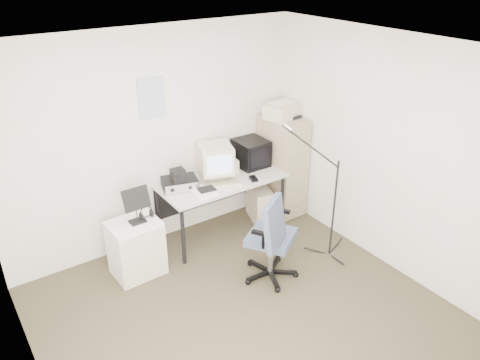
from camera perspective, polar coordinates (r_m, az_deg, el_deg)
floor at (r=4.66m, az=1.16°, el=-16.75°), size 3.60×3.60×0.01m
ceiling at (r=3.46m, az=1.55°, el=15.04°), size 3.60×3.60×0.01m
wall_back at (r=5.33m, az=-10.16°, el=4.74°), size 3.60×0.02×2.50m
wall_front at (r=2.95m, az=23.42°, el=-17.38°), size 3.60×0.02×2.50m
wall_left at (r=3.36m, az=-24.95°, el=-11.65°), size 0.02×3.60×2.50m
wall_right at (r=5.08m, az=18.02°, el=2.69°), size 0.02×3.60×2.50m
wall_calendar at (r=5.15m, az=-10.75°, el=9.82°), size 0.30×0.02×0.44m
filing_cabinet at (r=6.09m, az=5.12°, el=1.77°), size 0.40×0.60×1.30m
printer at (r=5.84m, az=5.29°, el=8.43°), size 0.52×0.42×0.18m
desk at (r=5.70m, az=-2.21°, el=-3.22°), size 1.50×0.70×0.73m
crt_monitor at (r=5.49m, az=-3.00°, el=2.25°), size 0.48×0.49×0.41m
crt_tv at (r=5.83m, az=1.33°, el=3.34°), size 0.37×0.39×0.33m
desk_speaker at (r=5.66m, az=-0.67°, el=1.67°), size 0.10×0.10×0.16m
keyboard at (r=5.39m, az=-2.21°, el=-0.50°), size 0.48×0.30×0.03m
mouse at (r=5.50m, az=1.64°, el=0.16°), size 0.10×0.14×0.04m
radio_receiver at (r=5.36m, az=-7.37°, el=-0.38°), size 0.45×0.38×0.11m
radio_speaker at (r=5.25m, az=-7.56°, el=0.58°), size 0.16×0.15×0.14m
papers at (r=5.25m, az=-4.48°, el=-1.39°), size 0.28×0.35×0.02m
pc_tower at (r=6.04m, az=2.40°, el=-2.84°), size 0.36×0.54×0.46m
office_chair at (r=4.88m, az=3.82°, el=-6.76°), size 0.82×0.82×1.03m
side_cart at (r=5.15m, az=-12.55°, el=-8.09°), size 0.53×0.43×0.64m
music_stand at (r=4.88m, az=-12.59°, el=-2.97°), size 0.30×0.19×0.41m
headphones at (r=5.01m, az=-11.34°, el=-4.09°), size 0.20×0.20×0.03m
mic_stand at (r=5.19m, az=11.54°, el=-1.81°), size 0.03×0.03×1.54m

